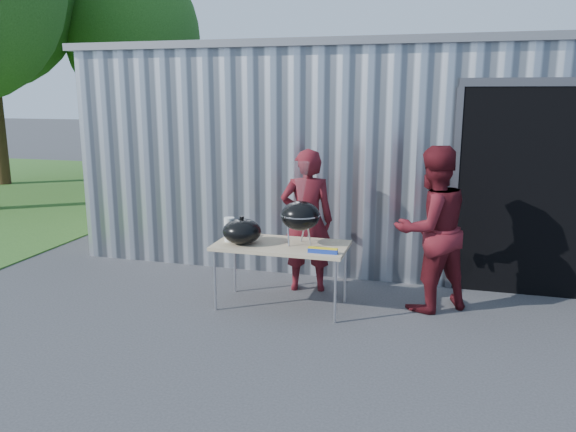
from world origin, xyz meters
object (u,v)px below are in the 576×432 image
(kettle_grill, at_px, (300,209))
(person_bystander, at_px, (431,229))
(person_cook, at_px, (307,221))
(folding_table, at_px, (281,247))

(kettle_grill, relative_size, person_bystander, 0.50)
(person_cook, height_order, person_bystander, person_bystander)
(folding_table, bearing_deg, kettle_grill, 3.87)
(folding_table, bearing_deg, person_bystander, 13.69)
(kettle_grill, bearing_deg, person_bystander, 15.15)
(folding_table, xyz_separation_m, person_cook, (0.14, 0.64, 0.18))
(kettle_grill, xyz_separation_m, person_bystander, (1.42, 0.38, -0.23))
(person_bystander, bearing_deg, kettle_grill, -21.28)
(kettle_grill, xyz_separation_m, person_cook, (-0.07, 0.63, -0.28))
(folding_table, relative_size, person_cook, 0.84)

